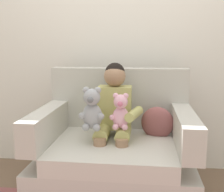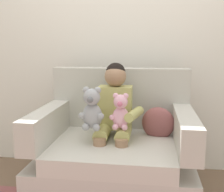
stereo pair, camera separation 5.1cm
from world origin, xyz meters
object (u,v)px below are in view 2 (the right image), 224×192
(plush_grey, at_px, (92,110))
(throw_pillow, at_px, (158,123))
(armchair, at_px, (115,157))
(seated_child, at_px, (114,111))
(plush_pink, at_px, (121,112))

(plush_grey, bearing_deg, throw_pillow, 35.15)
(armchair, height_order, seated_child, seated_child)
(plush_grey, relative_size, throw_pillow, 1.21)
(seated_child, height_order, throw_pillow, seated_child)
(seated_child, relative_size, throw_pillow, 3.17)
(armchair, distance_m, plush_pink, 0.40)
(throw_pillow, bearing_deg, seated_child, -164.18)
(plush_grey, xyz_separation_m, plush_pink, (0.20, 0.04, -0.02))
(armchair, xyz_separation_m, throw_pillow, (0.33, 0.13, 0.25))
(plush_pink, distance_m, throw_pillow, 0.38)
(seated_child, relative_size, plush_grey, 2.63)
(plush_pink, bearing_deg, seated_child, 130.17)
(armchair, bearing_deg, plush_grey, -139.08)
(armchair, bearing_deg, throw_pillow, 21.32)
(armchair, height_order, throw_pillow, armchair)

